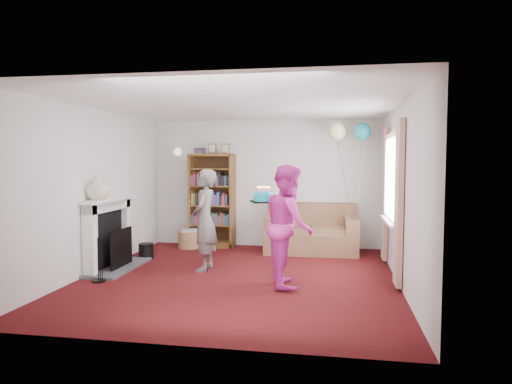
% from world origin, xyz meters
% --- Properties ---
extents(ground, '(5.00, 5.00, 0.00)m').
position_xyz_m(ground, '(0.00, 0.00, 0.00)').
color(ground, '#320807').
rests_on(ground, ground).
extents(wall_back, '(4.50, 0.02, 2.50)m').
position_xyz_m(wall_back, '(0.00, 2.51, 1.25)').
color(wall_back, silver).
rests_on(wall_back, ground).
extents(wall_left, '(0.02, 5.00, 2.50)m').
position_xyz_m(wall_left, '(-2.26, 0.00, 1.25)').
color(wall_left, silver).
rests_on(wall_left, ground).
extents(wall_right, '(0.02, 5.00, 2.50)m').
position_xyz_m(wall_right, '(2.26, 0.00, 1.25)').
color(wall_right, silver).
rests_on(wall_right, ground).
extents(ceiling, '(4.50, 5.00, 0.01)m').
position_xyz_m(ceiling, '(0.00, 0.00, 2.50)').
color(ceiling, white).
rests_on(ceiling, wall_back).
extents(fireplace, '(0.55, 1.80, 1.12)m').
position_xyz_m(fireplace, '(-2.09, 0.19, 0.51)').
color(fireplace, '#3F3F42').
rests_on(fireplace, ground).
extents(window_bay, '(0.14, 2.02, 2.20)m').
position_xyz_m(window_bay, '(2.21, 0.60, 1.20)').
color(window_bay, white).
rests_on(window_bay, ground).
extents(wall_sconce, '(0.16, 0.23, 0.16)m').
position_xyz_m(wall_sconce, '(-1.75, 2.36, 1.88)').
color(wall_sconce, gold).
rests_on(wall_sconce, ground).
extents(bookcase, '(0.87, 0.42, 2.04)m').
position_xyz_m(bookcase, '(-1.02, 2.30, 0.90)').
color(bookcase, '#472B14').
rests_on(bookcase, ground).
extents(sofa, '(1.69, 0.90, 0.90)m').
position_xyz_m(sofa, '(0.95, 2.07, 0.34)').
color(sofa, brown).
rests_on(sofa, ground).
extents(wicker_basket, '(0.42, 0.42, 0.38)m').
position_xyz_m(wicker_basket, '(-1.43, 2.04, 0.17)').
color(wicker_basket, '#9A6B48').
rests_on(wicker_basket, ground).
extents(person_striped, '(0.39, 0.58, 1.57)m').
position_xyz_m(person_striped, '(-0.62, 0.36, 0.79)').
color(person_striped, black).
rests_on(person_striped, ground).
extents(person_magenta, '(0.78, 0.92, 1.66)m').
position_xyz_m(person_magenta, '(0.75, -0.29, 0.83)').
color(person_magenta, '#BA2587').
rests_on(person_magenta, ground).
extents(birthday_cake, '(0.34, 0.34, 0.22)m').
position_xyz_m(birthday_cake, '(0.38, -0.13, 1.19)').
color(birthday_cake, black).
rests_on(birthday_cake, ground).
extents(balloons, '(0.75, 0.31, 1.71)m').
position_xyz_m(balloons, '(1.62, 1.93, 2.22)').
color(balloons, '#3F3F3F').
rests_on(balloons, ground).
extents(mantel_vase, '(0.46, 0.46, 0.37)m').
position_xyz_m(mantel_vase, '(-2.12, -0.15, 1.31)').
color(mantel_vase, beige).
rests_on(mantel_vase, fireplace).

